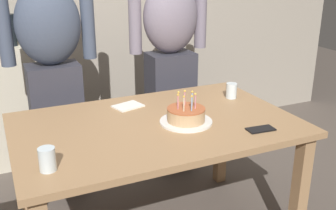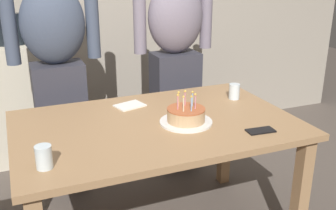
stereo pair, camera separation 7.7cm
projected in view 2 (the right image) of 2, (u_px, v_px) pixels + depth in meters
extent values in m
cube|color=#A37A51|center=(156.00, 125.00, 2.16)|extent=(1.50, 0.96, 0.03)
cube|color=#A37A51|center=(300.00, 197.00, 2.17)|extent=(0.07, 0.07, 0.70)
cube|color=#A37A51|center=(27.00, 174.00, 2.40)|extent=(0.07, 0.07, 0.70)
cube|color=#A37A51|center=(225.00, 138.00, 2.88)|extent=(0.07, 0.07, 0.70)
cylinder|color=white|center=(186.00, 122.00, 2.14)|extent=(0.28, 0.28, 0.01)
cylinder|color=tan|center=(186.00, 115.00, 2.12)|extent=(0.20, 0.20, 0.07)
cylinder|color=#B75B33|center=(186.00, 109.00, 2.11)|extent=(0.20, 0.20, 0.01)
cylinder|color=pink|center=(178.00, 103.00, 2.08)|extent=(0.01, 0.01, 0.07)
sphere|color=#F9C64C|center=(178.00, 95.00, 2.07)|extent=(0.01, 0.01, 0.01)
cylinder|color=beige|center=(184.00, 105.00, 2.06)|extent=(0.01, 0.01, 0.07)
sphere|color=#F9C64C|center=(184.00, 97.00, 2.04)|extent=(0.01, 0.01, 0.01)
cylinder|color=#93B7DB|center=(191.00, 104.00, 2.06)|extent=(0.01, 0.01, 0.07)
sphere|color=#F9C64C|center=(192.00, 96.00, 2.05)|extent=(0.01, 0.01, 0.01)
cylinder|color=pink|center=(195.00, 102.00, 2.09)|extent=(0.01, 0.01, 0.07)
sphere|color=#F9C64C|center=(195.00, 94.00, 2.08)|extent=(0.01, 0.01, 0.01)
cylinder|color=#93B7DB|center=(192.00, 100.00, 2.13)|extent=(0.01, 0.01, 0.07)
sphere|color=#F9C64C|center=(193.00, 92.00, 2.11)|extent=(0.01, 0.01, 0.01)
cylinder|color=pink|center=(185.00, 99.00, 2.14)|extent=(0.01, 0.01, 0.07)
sphere|color=#F9C64C|center=(185.00, 91.00, 2.13)|extent=(0.01, 0.01, 0.01)
cylinder|color=#EAB266|center=(179.00, 100.00, 2.12)|extent=(0.01, 0.01, 0.07)
sphere|color=#F9C64C|center=(179.00, 92.00, 2.11)|extent=(0.01, 0.01, 0.01)
cylinder|color=silver|center=(234.00, 91.00, 2.50)|extent=(0.07, 0.07, 0.10)
cylinder|color=silver|center=(44.00, 157.00, 1.66)|extent=(0.07, 0.07, 0.10)
cube|color=black|center=(261.00, 131.00, 2.03)|extent=(0.15, 0.08, 0.01)
cube|color=white|center=(130.00, 106.00, 2.38)|extent=(0.19, 0.16, 0.01)
cube|color=#33333D|center=(63.00, 128.00, 2.79)|extent=(0.34, 0.23, 0.92)
ellipsoid|color=#424C60|center=(53.00, 24.00, 2.54)|extent=(0.41, 0.27, 0.52)
cylinder|color=#424C60|center=(93.00, 25.00, 2.67)|extent=(0.09, 0.09, 0.44)
cylinder|color=#424C60|center=(10.00, 30.00, 2.48)|extent=(0.09, 0.09, 0.44)
cube|color=#33333D|center=(175.00, 111.00, 3.09)|extent=(0.34, 0.23, 0.92)
ellipsoid|color=slate|center=(176.00, 17.00, 2.84)|extent=(0.41, 0.27, 0.52)
cylinder|color=slate|center=(206.00, 18.00, 2.97)|extent=(0.09, 0.09, 0.44)
cylinder|color=slate|center=(140.00, 22.00, 2.78)|extent=(0.09, 0.09, 0.44)
cube|color=beige|center=(28.00, 104.00, 3.18)|extent=(0.67, 0.30, 0.96)
cylinder|color=black|center=(2.00, 30.00, 2.94)|extent=(0.08, 0.08, 0.24)
cylinder|color=black|center=(18.00, 29.00, 2.98)|extent=(0.08, 0.08, 0.23)
cylinder|color=#194723|center=(34.00, 27.00, 3.02)|extent=(0.06, 0.06, 0.25)
cylinder|color=black|center=(50.00, 28.00, 3.06)|extent=(0.06, 0.06, 0.22)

